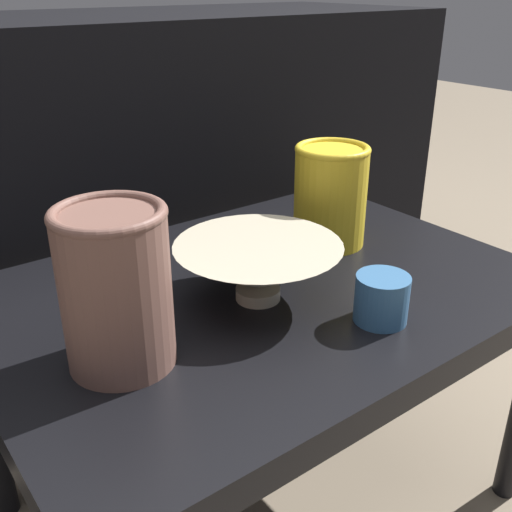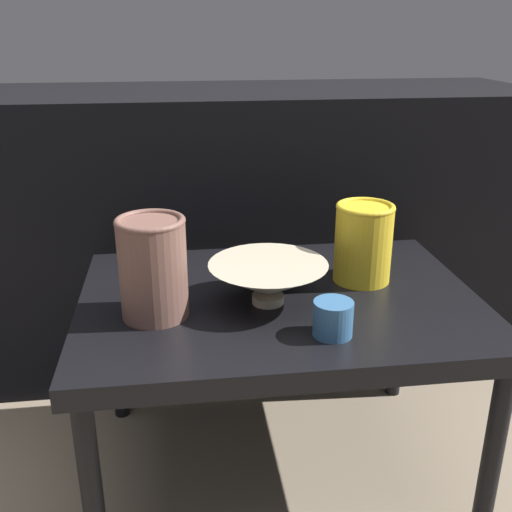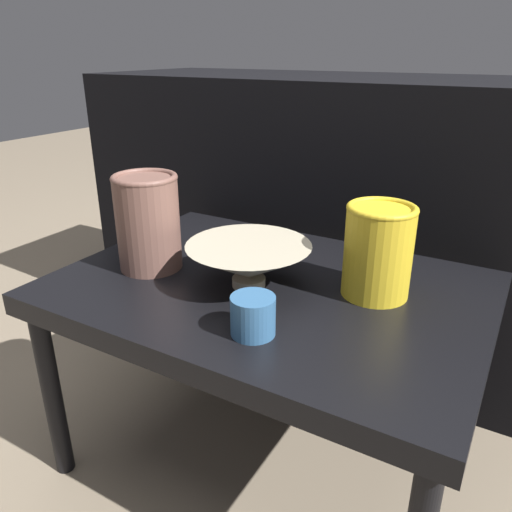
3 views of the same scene
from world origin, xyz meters
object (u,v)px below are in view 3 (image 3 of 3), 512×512
Objects in this scene: vase_textured_left at (148,221)px; cup at (253,316)px; vase_colorful_right at (378,250)px; bowl at (249,262)px.

vase_textured_left is 0.33m from cup.
vase_colorful_right is at bearing 62.00° from cup.
vase_colorful_right is at bearing 14.16° from vase_textured_left.
vase_colorful_right is (0.21, 0.08, 0.04)m from bowl.
vase_colorful_right reaches higher than bowl.
vase_textured_left reaches higher than vase_colorful_right.
bowl is 1.21× the size of vase_textured_left.
bowl is at bearing -158.32° from vase_colorful_right.
bowl is at bearing 123.05° from cup.
vase_textured_left is 2.71× the size of cup.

